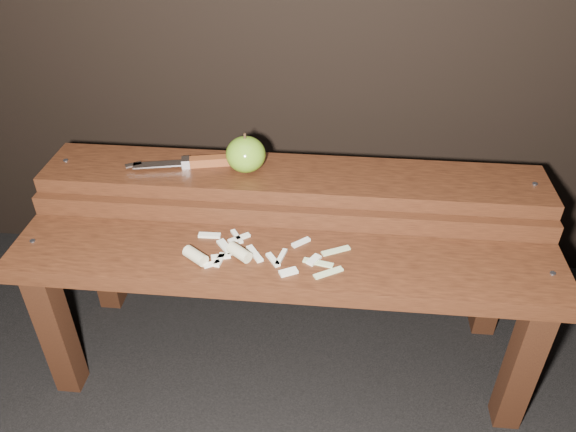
# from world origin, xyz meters

# --- Properties ---
(ground) EXTENTS (60.00, 60.00, 0.00)m
(ground) POSITION_xyz_m (0.00, 0.00, 0.00)
(ground) COLOR black
(bench_front_tier) EXTENTS (1.20, 0.20, 0.42)m
(bench_front_tier) POSITION_xyz_m (0.00, -0.06, 0.35)
(bench_front_tier) COLOR black
(bench_front_tier) RESTS_ON ground
(bench_rear_tier) EXTENTS (1.20, 0.21, 0.50)m
(bench_rear_tier) POSITION_xyz_m (0.00, 0.17, 0.41)
(bench_rear_tier) COLOR black
(bench_rear_tier) RESTS_ON ground
(apple) EXTENTS (0.09, 0.09, 0.10)m
(apple) POSITION_xyz_m (-0.11, 0.17, 0.54)
(apple) COLOR #628F1D
(apple) RESTS_ON bench_rear_tier
(knife) EXTENTS (0.26, 0.08, 0.02)m
(knife) POSITION_xyz_m (-0.23, 0.18, 0.51)
(knife) COLOR brown
(knife) RESTS_ON bench_rear_tier
(apple_scraps) EXTENTS (0.36, 0.15, 0.03)m
(apple_scraps) POSITION_xyz_m (-0.09, -0.06, 0.43)
(apple_scraps) COLOR beige
(apple_scraps) RESTS_ON bench_front_tier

